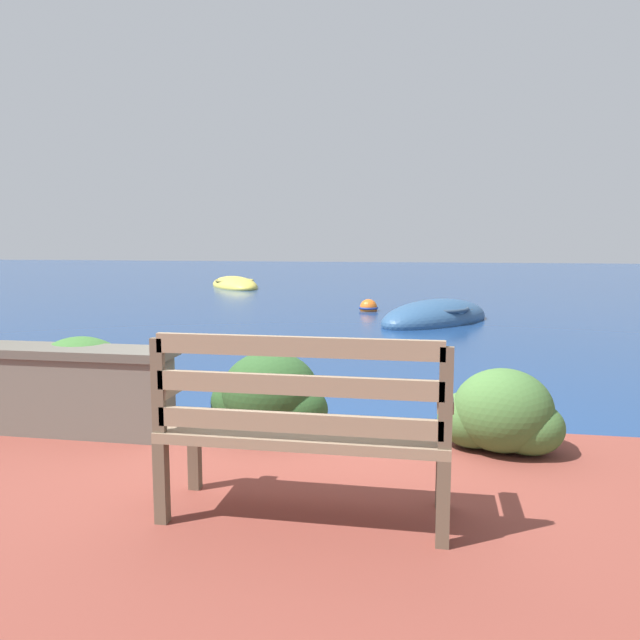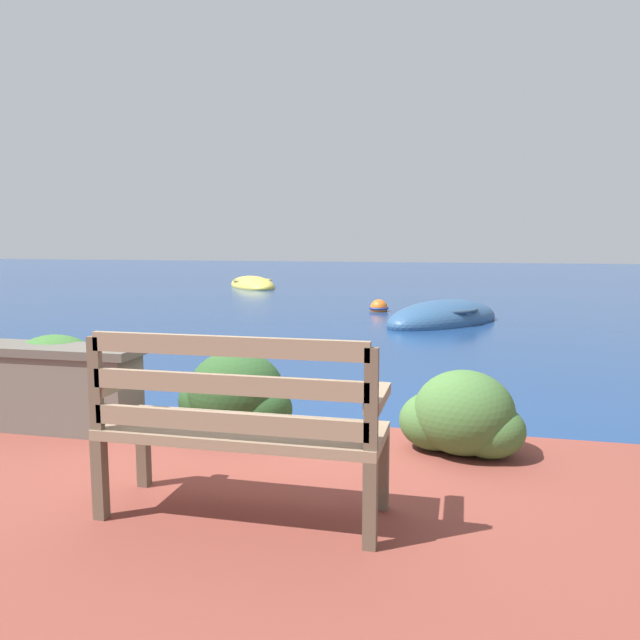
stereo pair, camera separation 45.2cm
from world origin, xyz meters
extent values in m
plane|color=navy|center=(0.00, 0.00, 0.00)|extent=(80.00, 80.00, 0.00)
cube|color=brown|center=(-0.29, -1.39, 0.42)|extent=(0.06, 0.06, 0.40)
cube|color=brown|center=(1.04, -1.39, 0.42)|extent=(0.06, 0.06, 0.40)
cube|color=brown|center=(-0.29, -1.81, 0.42)|extent=(0.06, 0.06, 0.40)
cube|color=brown|center=(1.04, -1.81, 0.42)|extent=(0.06, 0.06, 0.40)
cube|color=#8C755B|center=(0.38, -1.60, 0.65)|extent=(1.38, 0.48, 0.05)
cube|color=#8C755B|center=(0.38, -1.81, 0.75)|extent=(1.31, 0.04, 0.09)
cube|color=#8C755B|center=(0.38, -1.81, 0.93)|extent=(1.31, 0.04, 0.09)
cube|color=#8C755B|center=(0.38, -1.81, 1.10)|extent=(1.31, 0.04, 0.09)
cube|color=brown|center=(-0.29, -1.81, 0.90)|extent=(0.06, 0.04, 0.45)
cube|color=brown|center=(1.04, -1.81, 0.90)|extent=(0.06, 0.04, 0.45)
cube|color=#8C755B|center=(-0.29, -1.60, 0.85)|extent=(0.07, 0.43, 0.05)
cube|color=#8C755B|center=(1.04, -1.60, 0.85)|extent=(0.07, 0.43, 0.05)
cube|color=#666056|center=(-1.78, -0.58, 0.49)|extent=(1.92, 0.35, 0.55)
cube|color=#565249|center=(-1.78, -0.58, 0.80)|extent=(2.02, 0.39, 0.06)
ellipsoid|color=#38662D|center=(-1.55, -0.40, 0.55)|extent=(0.77, 0.69, 0.65)
ellipsoid|color=#38662D|center=(-1.76, -0.34, 0.45)|extent=(0.58, 0.52, 0.46)
ellipsoid|color=#38662D|center=(-1.36, -0.44, 0.43)|extent=(0.54, 0.48, 0.42)
ellipsoid|color=#284C23|center=(-0.13, -0.36, 0.51)|extent=(0.69, 0.62, 0.58)
ellipsoid|color=#284C23|center=(-0.32, -0.31, 0.43)|extent=(0.52, 0.46, 0.41)
ellipsoid|color=#284C23|center=(0.04, -0.40, 0.41)|extent=(0.48, 0.43, 0.38)
ellipsoid|color=#426B33|center=(1.43, -0.45, 0.49)|extent=(0.63, 0.57, 0.54)
ellipsoid|color=#426B33|center=(1.26, -0.41, 0.41)|extent=(0.48, 0.43, 0.38)
ellipsoid|color=#426B33|center=(1.59, -0.49, 0.39)|extent=(0.44, 0.40, 0.35)
ellipsoid|color=#2D517A|center=(1.03, 7.57, 0.06)|extent=(2.69, 3.08, 0.78)
torus|color=#2D4157|center=(1.03, 7.57, 0.27)|extent=(1.74, 1.74, 0.07)
cube|color=#846647|center=(1.28, 7.92, 0.24)|extent=(0.88, 0.67, 0.04)
cube|color=#846647|center=(0.82, 7.27, 0.24)|extent=(0.88, 0.67, 0.04)
ellipsoid|color=#DBC64C|center=(-5.58, 15.54, 0.05)|extent=(2.88, 3.55, 0.62)
torus|color=olive|center=(-5.58, 15.54, 0.22)|extent=(1.78, 1.78, 0.07)
cube|color=#846647|center=(-5.85, 15.97, 0.19)|extent=(0.93, 0.65, 0.04)
cube|color=#846647|center=(-5.36, 15.18, 0.19)|extent=(0.93, 0.65, 0.04)
sphere|color=orange|center=(-0.43, 9.26, 0.07)|extent=(0.39, 0.39, 0.39)
torus|color=navy|center=(-0.43, 9.26, 0.07)|extent=(0.43, 0.43, 0.05)
camera|label=1|loc=(0.97, -4.48, 1.57)|focal=35.00mm
camera|label=2|loc=(1.41, -4.39, 1.57)|focal=35.00mm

